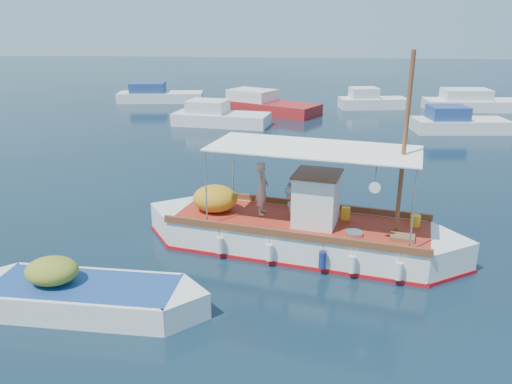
{
  "coord_description": "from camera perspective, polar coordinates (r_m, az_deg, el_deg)",
  "views": [
    {
      "loc": [
        0.05,
        -13.51,
        6.6
      ],
      "look_at": [
        -1.28,
        0.0,
        1.89
      ],
      "focal_mm": 35.0,
      "sensor_mm": 36.0,
      "label": 1
    }
  ],
  "objects": [
    {
      "name": "ground",
      "position": [
        15.04,
        4.91,
        -6.96
      ],
      "size": [
        160.0,
        160.0,
        0.0
      ],
      "primitive_type": "plane",
      "color": "black",
      "rests_on": "ground"
    },
    {
      "name": "fishing_caique",
      "position": [
        15.11,
        4.67,
        -4.6
      ],
      "size": [
        9.74,
        4.22,
        6.09
      ],
      "rotation": [
        0.0,
        0.0,
        -0.22
      ],
      "color": "white",
      "rests_on": "ground"
    },
    {
      "name": "dinghy",
      "position": [
        12.84,
        -19.13,
        -11.35
      ],
      "size": [
        6.1,
        1.87,
        1.49
      ],
      "rotation": [
        0.0,
        0.0,
        -0.03
      ],
      "color": "white",
      "rests_on": "ground"
    },
    {
      "name": "bg_boat_nw",
      "position": [
        33.15,
        -4.3,
        8.48
      ],
      "size": [
        6.46,
        3.26,
        1.8
      ],
      "rotation": [
        0.0,
        0.0,
        -0.14
      ],
      "color": "silver",
      "rests_on": "ground"
    },
    {
      "name": "bg_boat_n",
      "position": [
        37.85,
        0.78,
        9.86
      ],
      "size": [
        8.45,
        6.32,
        1.8
      ],
      "rotation": [
        0.0,
        0.0,
        -0.5
      ],
      "color": "#A51B1C",
      "rests_on": "ground"
    },
    {
      "name": "bg_boat_ne",
      "position": [
        33.37,
        21.99,
        7.22
      ],
      "size": [
        5.78,
        2.75,
        1.8
      ],
      "rotation": [
        0.0,
        0.0,
        0.1
      ],
      "color": "silver",
      "rests_on": "ground"
    },
    {
      "name": "bg_boat_e",
      "position": [
        42.21,
        24.03,
        9.2
      ],
      "size": [
        8.56,
        3.02,
        1.8
      ],
      "rotation": [
        0.0,
        0.0,
        0.05
      ],
      "color": "silver",
      "rests_on": "ground"
    },
    {
      "name": "bg_boat_far_w",
      "position": [
        43.47,
        -11.13,
        10.72
      ],
      "size": [
        7.24,
        3.19,
        1.8
      ],
      "rotation": [
        0.0,
        0.0,
        0.13
      ],
      "color": "silver",
      "rests_on": "ground"
    },
    {
      "name": "bg_boat_far_n",
      "position": [
        40.52,
        12.99,
        10.0
      ],
      "size": [
        5.4,
        2.83,
        1.8
      ],
      "rotation": [
        0.0,
        0.0,
        0.17
      ],
      "color": "silver",
      "rests_on": "ground"
    }
  ]
}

